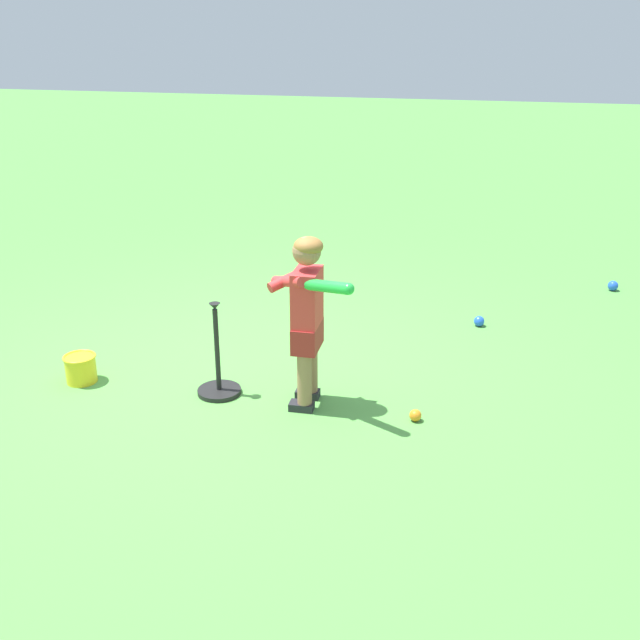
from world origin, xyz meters
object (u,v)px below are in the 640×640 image
Objects in this scene: child_batter at (307,307)px; toy_bucket at (81,368)px; play_ball_near_batter at (479,321)px; play_ball_center_lawn at (415,415)px; play_ball_behind_batter at (613,286)px; batting_tee at (219,379)px.

toy_bucket is at bearing -177.24° from child_batter.
play_ball_center_lawn is (-0.27, -1.63, -0.00)m from play_ball_near_batter.
play_ball_behind_batter is 0.15× the size of batting_tee.
play_ball_behind_batter is at bearing 46.54° from play_ball_near_batter.
child_batter is at bearing 2.76° from toy_bucket.
batting_tee is 2.87× the size of toy_bucket.
play_ball_behind_batter is (1.10, 1.16, 0.00)m from play_ball_near_batter.
toy_bucket is at bearing -146.18° from play_ball_near_batter.
play_ball_center_lawn is at bearing 1.04° from toy_bucket.
child_batter reaches higher than play_ball_behind_batter.
child_batter is 1.74× the size of batting_tee.
batting_tee is at bearing 4.48° from toy_bucket.
play_ball_behind_batter reaches higher than play_ball_near_batter.
play_ball_behind_batter is 4.57m from toy_bucket.
child_batter is at bearing -0.01° from batting_tee.
play_ball_behind_batter reaches higher than play_ball_center_lawn.
child_batter reaches higher than play_ball_center_lawn.
batting_tee reaches higher than play_ball_behind_batter.
child_batter is 3.49m from play_ball_behind_batter.
play_ball_near_batter is 0.38× the size of toy_bucket.
play_ball_near_batter is 3.00m from toy_bucket.
play_ball_near_batter is 0.92× the size of play_ball_behind_batter.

